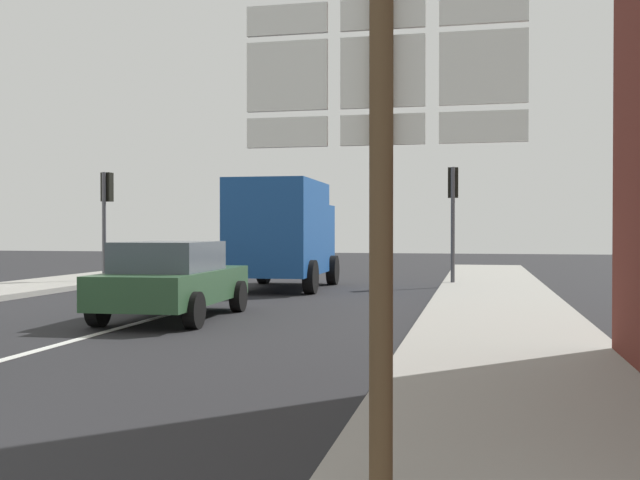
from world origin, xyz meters
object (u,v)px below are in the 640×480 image
at_px(delivery_truck, 283,231).
at_px(traffic_light_far_right, 453,198).
at_px(traffic_light_far_left, 106,202).
at_px(route_sign_post, 382,176).
at_px(sedan_far, 173,279).

height_order(delivery_truck, traffic_light_far_right, traffic_light_far_right).
xyz_separation_m(delivery_truck, traffic_light_far_right, (4.72, 1.89, 0.98)).
relative_size(delivery_truck, traffic_light_far_left, 1.45).
distance_m(route_sign_post, traffic_light_far_left, 19.89).
bearing_deg(route_sign_post, traffic_light_far_right, 90.53).
bearing_deg(traffic_light_far_right, route_sign_post, -89.47).
xyz_separation_m(sedan_far, traffic_light_far_left, (-5.65, 7.97, 1.81)).
distance_m(delivery_truck, route_sign_post, 16.81).
height_order(sedan_far, traffic_light_far_left, traffic_light_far_left).
relative_size(sedan_far, traffic_light_far_left, 1.23).
xyz_separation_m(sedan_far, delivery_truck, (0.22, 7.32, 0.89)).
distance_m(sedan_far, delivery_truck, 7.38).
height_order(sedan_far, traffic_light_far_right, traffic_light_far_right).
bearing_deg(delivery_truck, sedan_far, -91.70).
bearing_deg(sedan_far, route_sign_post, -59.80).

